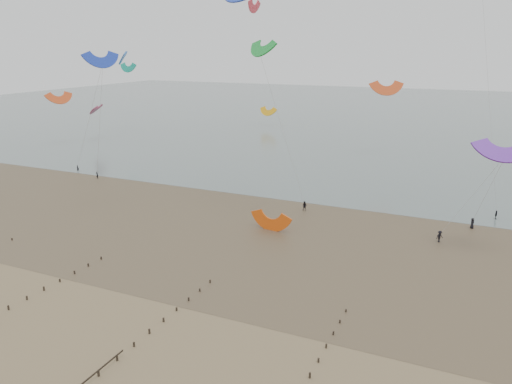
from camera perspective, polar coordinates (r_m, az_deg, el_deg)
ground at (r=59.57m, az=-14.60°, el=-14.02°), size 500.00×500.00×0.00m
sea_and_shore at (r=87.88m, az=-2.67°, el=-3.39°), size 500.00×665.00×0.03m
kitesurfer_lead at (r=121.81m, az=-17.69°, el=1.85°), size 0.70×0.56×1.68m
kitesurfers at (r=92.22m, az=27.20°, el=-3.70°), size 130.98×16.85×1.90m
grounded_kite at (r=83.75m, az=1.68°, el=-4.39°), size 7.12×5.92×3.55m
kites_airborne at (r=133.69m, az=3.13°, el=12.46°), size 255.02×116.64×42.27m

